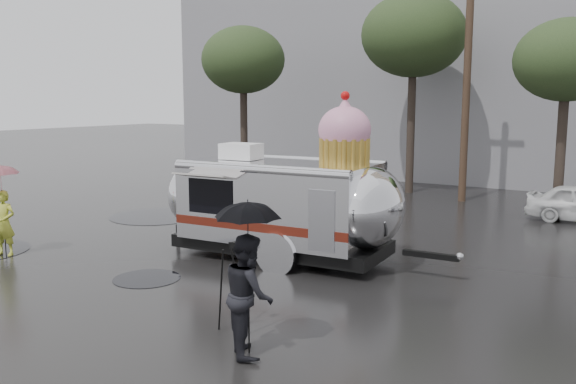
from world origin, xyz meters
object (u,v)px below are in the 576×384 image
Objects in this scene: airstream_trailer at (284,200)px; person_right at (249,294)px; person_left at (4,223)px; tripod at (236,278)px.

airstream_trailer reaches higher than person_right.
airstream_trailer is 4.09× the size of person_right.
person_left is 7.93m from tripod.
tripod is at bearing -29.14° from person_left.
tripod is at bearing -71.12° from airstream_trailer.
person_right is at bearing -36.99° from tripod.
person_right is (2.57, -5.02, -0.51)m from airstream_trailer.
tripod is at bearing 5.06° from person_right.
person_right reaches higher than tripod.
person_left is at bearing -153.94° from airstream_trailer.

